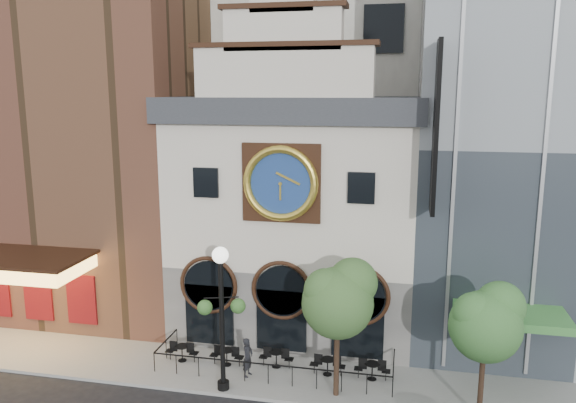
{
  "coord_description": "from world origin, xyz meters",
  "views": [
    {
      "loc": [
        5.43,
        -20.51,
        12.6
      ],
      "look_at": [
        -0.13,
        6.0,
        7.29
      ],
      "focal_mm": 35.0,
      "sensor_mm": 36.0,
      "label": 1
    }
  ],
  "objects_px": {
    "bistro_4": "(372,370)",
    "tree_right": "(487,321)",
    "bistro_0": "(182,352)",
    "lamppost": "(221,303)",
    "bistro_2": "(276,358)",
    "tree_left": "(339,297)",
    "pedestrian": "(248,357)",
    "bistro_3": "(328,365)",
    "bistro_1": "(227,356)"
  },
  "relations": [
    {
      "from": "bistro_4",
      "to": "lamppost",
      "type": "xyz_separation_m",
      "value": [
        -6.16,
        -2.1,
        3.42
      ]
    },
    {
      "from": "bistro_3",
      "to": "tree_left",
      "type": "distance_m",
      "value": 4.19
    },
    {
      "from": "bistro_4",
      "to": "tree_right",
      "type": "relative_size",
      "value": 0.29
    },
    {
      "from": "bistro_2",
      "to": "lamppost",
      "type": "distance_m",
      "value": 4.51
    },
    {
      "from": "pedestrian",
      "to": "tree_left",
      "type": "bearing_deg",
      "value": -89.96
    },
    {
      "from": "pedestrian",
      "to": "tree_right",
      "type": "xyz_separation_m",
      "value": [
        9.75,
        -1.27,
        3.11
      ]
    },
    {
      "from": "bistro_2",
      "to": "lamppost",
      "type": "height_order",
      "value": "lamppost"
    },
    {
      "from": "bistro_2",
      "to": "bistro_3",
      "type": "xyz_separation_m",
      "value": [
        2.4,
        -0.23,
        0.0
      ]
    },
    {
      "from": "lamppost",
      "to": "pedestrian",
      "type": "bearing_deg",
      "value": 43.15
    },
    {
      "from": "bistro_3",
      "to": "bistro_4",
      "type": "distance_m",
      "value": 1.98
    },
    {
      "from": "bistro_0",
      "to": "bistro_2",
      "type": "height_order",
      "value": "same"
    },
    {
      "from": "bistro_3",
      "to": "lamppost",
      "type": "xyz_separation_m",
      "value": [
        -4.18,
        -2.12,
        3.42
      ]
    },
    {
      "from": "lamppost",
      "to": "tree_right",
      "type": "xyz_separation_m",
      "value": [
        10.46,
        0.04,
        0.12
      ]
    },
    {
      "from": "tree_left",
      "to": "lamppost",
      "type": "bearing_deg",
      "value": -173.39
    },
    {
      "from": "bistro_3",
      "to": "lamppost",
      "type": "distance_m",
      "value": 5.8
    },
    {
      "from": "tree_left",
      "to": "tree_right",
      "type": "height_order",
      "value": "tree_left"
    },
    {
      "from": "bistro_2",
      "to": "tree_left",
      "type": "relative_size",
      "value": 0.27
    },
    {
      "from": "pedestrian",
      "to": "tree_right",
      "type": "distance_m",
      "value": 10.31
    },
    {
      "from": "bistro_4",
      "to": "pedestrian",
      "type": "relative_size",
      "value": 0.89
    },
    {
      "from": "bistro_0",
      "to": "bistro_4",
      "type": "xyz_separation_m",
      "value": [
        8.85,
        0.08,
        0.0
      ]
    },
    {
      "from": "pedestrian",
      "to": "lamppost",
      "type": "xyz_separation_m",
      "value": [
        -0.71,
        -1.3,
        2.99
      ]
    },
    {
      "from": "lamppost",
      "to": "tree_left",
      "type": "height_order",
      "value": "lamppost"
    },
    {
      "from": "bistro_3",
      "to": "tree_right",
      "type": "xyz_separation_m",
      "value": [
        6.28,
        -2.08,
        3.53
      ]
    },
    {
      "from": "bistro_2",
      "to": "tree_left",
      "type": "xyz_separation_m",
      "value": [
        3.03,
        -1.78,
        3.84
      ]
    },
    {
      "from": "bistro_3",
      "to": "tree_left",
      "type": "bearing_deg",
      "value": -67.9
    },
    {
      "from": "bistro_3",
      "to": "pedestrian",
      "type": "xyz_separation_m",
      "value": [
        -3.47,
        -0.81,
        0.42
      ]
    },
    {
      "from": "pedestrian",
      "to": "tree_left",
      "type": "xyz_separation_m",
      "value": [
        4.1,
        -0.75,
        3.42
      ]
    },
    {
      "from": "pedestrian",
      "to": "tree_right",
      "type": "bearing_deg",
      "value": -87.06
    },
    {
      "from": "bistro_0",
      "to": "bistro_3",
      "type": "height_order",
      "value": "same"
    },
    {
      "from": "bistro_1",
      "to": "bistro_3",
      "type": "distance_m",
      "value": 4.69
    },
    {
      "from": "bistro_1",
      "to": "bistro_3",
      "type": "bearing_deg",
      "value": 0.82
    },
    {
      "from": "bistro_3",
      "to": "tree_left",
      "type": "xyz_separation_m",
      "value": [
        0.63,
        -1.56,
        3.84
      ]
    },
    {
      "from": "bistro_3",
      "to": "lamppost",
      "type": "bearing_deg",
      "value": -153.15
    },
    {
      "from": "pedestrian",
      "to": "lamppost",
      "type": "relative_size",
      "value": 0.28
    },
    {
      "from": "bistro_1",
      "to": "tree_right",
      "type": "xyz_separation_m",
      "value": [
        10.97,
        -2.01,
        3.53
      ]
    },
    {
      "from": "bistro_0",
      "to": "tree_right",
      "type": "distance_m",
      "value": 13.76
    },
    {
      "from": "bistro_0",
      "to": "tree_left",
      "type": "xyz_separation_m",
      "value": [
        7.51,
        -1.46,
        3.84
      ]
    },
    {
      "from": "bistro_3",
      "to": "bistro_4",
      "type": "height_order",
      "value": "same"
    },
    {
      "from": "bistro_0",
      "to": "bistro_2",
      "type": "distance_m",
      "value": 4.48
    },
    {
      "from": "bistro_1",
      "to": "tree_left",
      "type": "xyz_separation_m",
      "value": [
        5.32,
        -1.49,
        3.84
      ]
    },
    {
      "from": "bistro_2",
      "to": "tree_right",
      "type": "relative_size",
      "value": 0.29
    },
    {
      "from": "bistro_0",
      "to": "lamppost",
      "type": "height_order",
      "value": "lamppost"
    },
    {
      "from": "tree_left",
      "to": "bistro_3",
      "type": "bearing_deg",
      "value": 112.1
    },
    {
      "from": "bistro_4",
      "to": "tree_right",
      "type": "height_order",
      "value": "tree_right"
    },
    {
      "from": "tree_right",
      "to": "tree_left",
      "type": "bearing_deg",
      "value": 174.72
    },
    {
      "from": "bistro_0",
      "to": "lamppost",
      "type": "bearing_deg",
      "value": -36.84
    },
    {
      "from": "tree_left",
      "to": "bistro_1",
      "type": "bearing_deg",
      "value": 164.35
    },
    {
      "from": "bistro_0",
      "to": "tree_left",
      "type": "height_order",
      "value": "tree_left"
    },
    {
      "from": "bistro_1",
      "to": "pedestrian",
      "type": "distance_m",
      "value": 1.49
    },
    {
      "from": "tree_left",
      "to": "bistro_0",
      "type": "bearing_deg",
      "value": 168.98
    }
  ]
}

